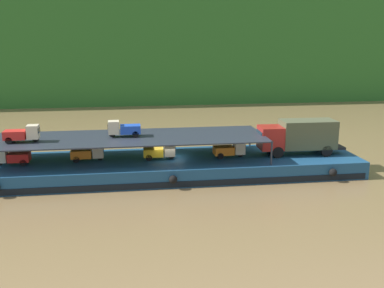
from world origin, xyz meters
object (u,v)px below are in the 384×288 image
at_px(covered_lorry, 299,136).
at_px(mini_truck_upper_mid, 124,129).
at_px(cargo_barge, 169,166).
at_px(mini_truck_upper_stern, 22,134).
at_px(mini_truck_lower_mid, 160,151).
at_px(mini_truck_lower_fore, 230,149).
at_px(mini_truck_lower_stern, 12,157).
at_px(mini_truck_lower_aft, 88,153).

height_order(covered_lorry, mini_truck_upper_mid, mini_truck_upper_mid).
xyz_separation_m(cargo_barge, mini_truck_upper_stern, (-11.85, -0.69, 3.44)).
height_order(covered_lorry, mini_truck_lower_mid, covered_lorry).
bearing_deg(mini_truck_lower_fore, mini_truck_upper_mid, 176.20).
bearing_deg(mini_truck_lower_stern, mini_truck_upper_stern, -24.87).
relative_size(covered_lorry, mini_truck_upper_stern, 2.87).
distance_m(covered_lorry, mini_truck_upper_stern, 23.55).
xyz_separation_m(covered_lorry, mini_truck_lower_aft, (-18.53, 0.50, -1.00)).
relative_size(mini_truck_lower_mid, mini_truck_lower_fore, 1.00).
height_order(cargo_barge, mini_truck_upper_stern, mini_truck_upper_stern).
xyz_separation_m(mini_truck_lower_aft, mini_truck_lower_fore, (12.20, -0.59, 0.00)).
distance_m(covered_lorry, mini_truck_upper_mid, 15.49).
distance_m(mini_truck_lower_stern, mini_truck_lower_fore, 18.31).
height_order(cargo_barge, mini_truck_lower_stern, mini_truck_lower_stern).
relative_size(mini_truck_lower_aft, mini_truck_lower_fore, 1.00).
bearing_deg(mini_truck_upper_mid, covered_lorry, -1.91).
distance_m(covered_lorry, mini_truck_lower_aft, 18.56).
xyz_separation_m(mini_truck_upper_stern, mini_truck_upper_mid, (8.08, 0.92, 0.00)).
xyz_separation_m(cargo_barge, covered_lorry, (11.68, -0.28, 2.45)).
bearing_deg(mini_truck_upper_mid, mini_truck_upper_stern, -173.49).
xyz_separation_m(mini_truck_lower_stern, mini_truck_upper_mid, (9.18, 0.41, 2.00)).
relative_size(mini_truck_lower_stern, mini_truck_lower_mid, 0.99).
relative_size(covered_lorry, mini_truck_lower_fore, 2.85).
distance_m(cargo_barge, mini_truck_upper_mid, 5.11).
bearing_deg(mini_truck_lower_mid, mini_truck_lower_aft, 176.82).
bearing_deg(covered_lorry, mini_truck_lower_stern, 179.75).
bearing_deg(mini_truck_upper_mid, mini_truck_lower_mid, -6.77).
distance_m(mini_truck_lower_stern, mini_truck_lower_mid, 12.21).
bearing_deg(mini_truck_lower_mid, covered_lorry, -0.72).
bearing_deg(mini_truck_upper_stern, mini_truck_lower_stern, 155.13).
relative_size(mini_truck_lower_aft, mini_truck_lower_mid, 0.99).
distance_m(mini_truck_lower_stern, mini_truck_upper_stern, 2.34).
bearing_deg(mini_truck_lower_mid, mini_truck_lower_stern, -179.77).
height_order(cargo_barge, mini_truck_lower_mid, mini_truck_lower_mid).
relative_size(mini_truck_lower_aft, mini_truck_upper_stern, 1.00).
height_order(mini_truck_lower_stern, mini_truck_lower_fore, same).
relative_size(covered_lorry, mini_truck_upper_mid, 2.87).
bearing_deg(mini_truck_lower_mid, cargo_barge, 9.52).
height_order(mini_truck_lower_stern, mini_truck_upper_mid, mini_truck_upper_mid).
bearing_deg(covered_lorry, mini_truck_lower_mid, 179.28).
bearing_deg(mini_truck_lower_mid, mini_truck_upper_mid, 173.23).
bearing_deg(mini_truck_lower_stern, cargo_barge, 0.77).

